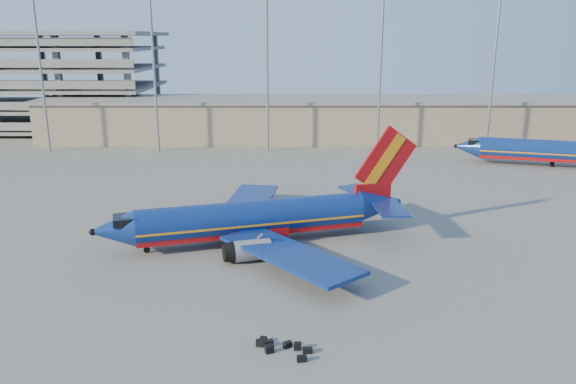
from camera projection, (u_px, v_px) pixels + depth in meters
name	position (u px, v px, depth m)	size (l,w,h in m)	color
ground	(301.00, 238.00, 58.55)	(220.00, 220.00, 0.00)	slate
terminal_building	(344.00, 119.00, 113.32)	(122.00, 16.00, 8.50)	gray
parking_garage	(20.00, 76.00, 126.75)	(62.00, 32.00, 21.40)	slate
light_mast_row	(324.00, 53.00, 98.23)	(101.60, 1.60, 28.65)	gray
aircraft_main	(260.00, 219.00, 56.95)	(32.77, 31.06, 11.38)	navy
aircraft_second	(560.00, 151.00, 89.98)	(32.31, 16.35, 11.24)	navy
luggage_pile	(281.00, 347.00, 37.48)	(3.82, 2.83, 0.53)	black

